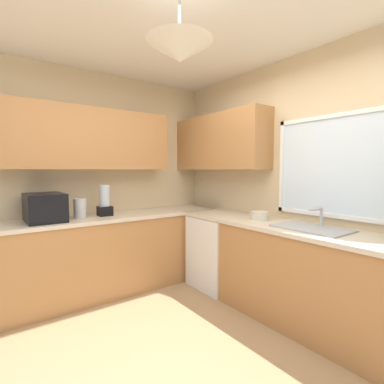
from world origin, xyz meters
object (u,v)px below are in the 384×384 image
(dishwasher, at_px, (219,251))
(sink_assembly, at_px, (312,228))
(blender_appliance, at_px, (105,202))
(bowl, at_px, (259,216))
(kettle, at_px, (80,208))
(microwave, at_px, (45,207))

(dishwasher, xyz_separation_m, sink_assembly, (1.20, 0.04, 0.49))
(dishwasher, xyz_separation_m, blender_appliance, (-0.66, -1.20, 0.64))
(dishwasher, relative_size, bowl, 4.77)
(kettle, bearing_deg, bowl, 50.59)
(microwave, height_order, kettle, microwave)
(dishwasher, bearing_deg, microwave, -109.85)
(microwave, bearing_deg, bowl, 55.83)
(dishwasher, distance_m, sink_assembly, 1.30)
(microwave, relative_size, sink_assembly, 0.76)
(sink_assembly, bearing_deg, microwave, -134.98)
(bowl, bearing_deg, microwave, -124.17)
(microwave, bearing_deg, sink_assembly, 45.02)
(sink_assembly, bearing_deg, dishwasher, -178.28)
(microwave, bearing_deg, dishwasher, 70.15)
(kettle, distance_m, bowl, 1.96)
(blender_appliance, bearing_deg, bowl, 44.23)
(sink_assembly, xyz_separation_m, bowl, (-0.60, -0.01, 0.03))
(dishwasher, distance_m, blender_appliance, 1.51)
(bowl, bearing_deg, sink_assembly, 0.58)
(kettle, height_order, sink_assembly, kettle)
(bowl, bearing_deg, blender_appliance, -135.77)
(dishwasher, height_order, microwave, microwave)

